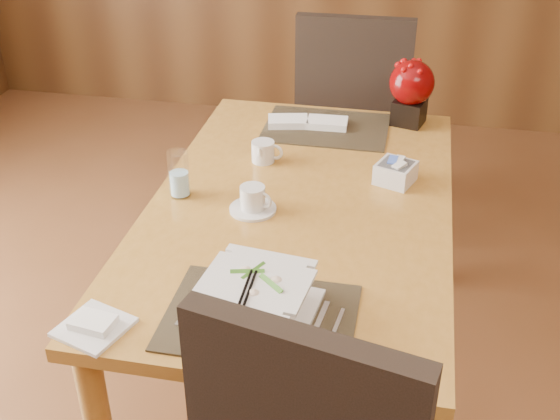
% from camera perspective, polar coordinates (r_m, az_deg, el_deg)
% --- Properties ---
extents(dining_table, '(0.90, 1.50, 0.75)m').
position_cam_1_polar(dining_table, '(2.17, 1.63, -1.59)').
color(dining_table, '#B67F32').
rests_on(dining_table, ground).
extents(placemat_near, '(0.45, 0.33, 0.01)m').
position_cam_1_polar(placemat_near, '(1.68, -1.61, -8.68)').
color(placemat_near, black).
rests_on(placemat_near, dining_table).
extents(placemat_far, '(0.45, 0.33, 0.01)m').
position_cam_1_polar(placemat_far, '(2.61, 3.78, 6.70)').
color(placemat_far, black).
rests_on(placemat_far, dining_table).
extents(soup_setting, '(0.30, 0.30, 0.11)m').
position_cam_1_polar(soup_setting, '(1.65, -1.97, -7.28)').
color(soup_setting, silver).
rests_on(soup_setting, dining_table).
extents(coffee_cup, '(0.14, 0.14, 0.08)m').
position_cam_1_polar(coffee_cup, '(2.07, -2.24, 0.79)').
color(coffee_cup, silver).
rests_on(coffee_cup, dining_table).
extents(water_glass, '(0.08, 0.08, 0.15)m').
position_cam_1_polar(water_glass, '(2.15, -8.22, 2.90)').
color(water_glass, white).
rests_on(water_glass, dining_table).
extents(creamer_jug, '(0.10, 0.10, 0.07)m').
position_cam_1_polar(creamer_jug, '(2.35, -1.39, 4.77)').
color(creamer_jug, silver).
rests_on(creamer_jug, dining_table).
extents(sugar_caddy, '(0.14, 0.14, 0.07)m').
position_cam_1_polar(sugar_caddy, '(2.25, 9.37, 3.01)').
color(sugar_caddy, silver).
rests_on(sugar_caddy, dining_table).
extents(berry_decor, '(0.16, 0.16, 0.24)m').
position_cam_1_polar(berry_decor, '(2.63, 10.62, 9.68)').
color(berry_decor, black).
rests_on(berry_decor, dining_table).
extents(napkins_far, '(0.30, 0.13, 0.03)m').
position_cam_1_polar(napkins_far, '(2.61, 2.49, 7.14)').
color(napkins_far, white).
rests_on(napkins_far, dining_table).
extents(bread_plate, '(0.19, 0.19, 0.01)m').
position_cam_1_polar(bread_plate, '(1.70, -14.89, -9.19)').
color(bread_plate, silver).
rests_on(bread_plate, dining_table).
extents(far_chair, '(0.50, 0.51, 1.06)m').
position_cam_1_polar(far_chair, '(3.12, 5.95, 7.79)').
color(far_chair, black).
rests_on(far_chair, ground).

